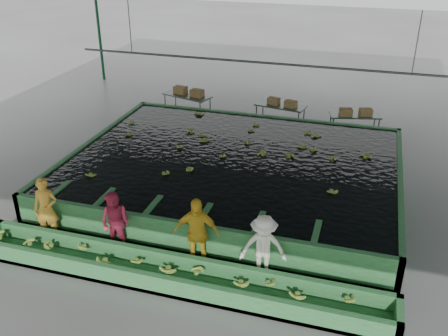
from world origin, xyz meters
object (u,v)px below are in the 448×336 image
(worker_b, at_px, (115,223))
(packing_table_right, at_px, (354,125))
(sorting_trough, at_px, (171,274))
(worker_a, at_px, (46,209))
(worker_c, at_px, (196,233))
(box_stack_mid, at_px, (282,106))
(worker_d, at_px, (263,248))
(flotation_tank, at_px, (233,170))
(box_stack_right, at_px, (355,115))
(box_stack_left, at_px, (189,95))
(packing_table_mid, at_px, (280,116))
(packing_table_left, at_px, (187,105))

(worker_b, relative_size, packing_table_right, 0.86)
(sorting_trough, relative_size, worker_a, 5.86)
(worker_c, height_order, box_stack_mid, worker_c)
(worker_a, bearing_deg, worker_d, -17.18)
(worker_a, relative_size, worker_b, 1.05)
(flotation_tank, relative_size, box_stack_right, 8.23)
(worker_a, height_order, box_stack_left, worker_a)
(worker_b, bearing_deg, packing_table_mid, 82.60)
(worker_c, distance_m, packing_table_left, 10.38)
(sorting_trough, height_order, packing_table_mid, packing_table_mid)
(sorting_trough, height_order, packing_table_right, packing_table_right)
(flotation_tank, xyz_separation_m, packing_table_right, (3.35, 5.12, -0.02))
(flotation_tank, xyz_separation_m, box_stack_mid, (0.51, 5.21, 0.45))
(worker_c, relative_size, box_stack_right, 1.51)
(worker_d, bearing_deg, packing_table_mid, 85.44)
(flotation_tank, xyz_separation_m, packing_table_left, (-3.54, 5.32, 0.01))
(flotation_tank, xyz_separation_m, worker_a, (-3.74, -4.30, 0.40))
(worker_c, bearing_deg, box_stack_left, 99.02)
(packing_table_mid, bearing_deg, sorting_trough, -92.42)
(box_stack_mid, xyz_separation_m, box_stack_right, (2.86, -0.19, -0.04))
(worker_d, xyz_separation_m, packing_table_left, (-5.48, 9.62, -0.36))
(flotation_tank, distance_m, box_stack_mid, 5.25)
(packing_table_mid, height_order, box_stack_mid, box_stack_mid)
(flotation_tank, height_order, packing_table_right, flotation_tank)
(sorting_trough, relative_size, packing_table_left, 4.90)
(packing_table_right, bearing_deg, box_stack_left, 178.33)
(box_stack_left, bearing_deg, packing_table_left, -177.25)
(sorting_trough, bearing_deg, worker_b, 155.81)
(worker_a, relative_size, worker_d, 1.04)
(sorting_trough, xyz_separation_m, packing_table_right, (3.35, 10.22, 0.18))
(worker_b, xyz_separation_m, packing_table_left, (-1.76, 9.62, -0.34))
(worker_d, xyz_separation_m, box_stack_left, (-5.40, 9.62, 0.11))
(packing_table_mid, xyz_separation_m, box_stack_left, (-3.91, 0.05, 0.48))
(worker_d, height_order, box_stack_left, worker_d)
(worker_d, distance_m, packing_table_mid, 9.70)
(worker_c, bearing_deg, sorting_trough, -125.03)
(packing_table_left, xyz_separation_m, box_stack_left, (0.07, 0.00, 0.47))
(sorting_trough, distance_m, packing_table_left, 11.01)
(flotation_tank, bearing_deg, box_stack_right, 56.20)
(worker_d, relative_size, packing_table_mid, 0.84)
(worker_c, bearing_deg, worker_d, -12.54)
(packing_table_left, height_order, packing_table_right, packing_table_left)
(box_stack_left, xyz_separation_m, box_stack_mid, (3.98, -0.11, -0.03))
(box_stack_left, bearing_deg, worker_b, -80.04)
(worker_d, height_order, packing_table_right, worker_d)
(worker_b, bearing_deg, packing_table_left, 106.03)
(packing_table_left, bearing_deg, worker_a, -91.16)
(sorting_trough, bearing_deg, worker_c, 67.51)
(packing_table_mid, xyz_separation_m, box_stack_mid, (0.07, -0.07, 0.45))
(worker_a, height_order, packing_table_left, worker_a)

